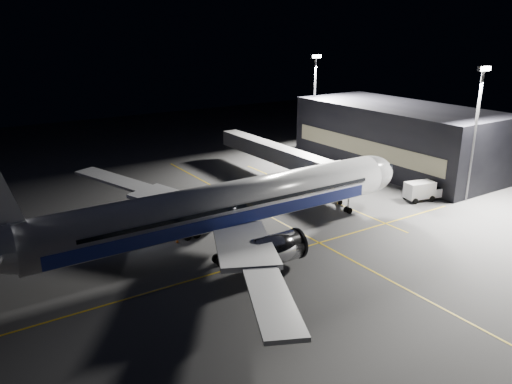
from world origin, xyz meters
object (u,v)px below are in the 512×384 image
object	(u,v)px
airliner	(219,207)
safety_cone_b	(233,213)
jet_bridge	(284,156)
safety_cone_a	(177,240)
safety_cone_c	(154,215)
service_truck	(422,190)
baggage_tug	(137,218)
floodlight_mast_north	(315,95)
floodlight_mast_south	(476,123)

from	to	relation	value
airliner	safety_cone_b	distance (m)	12.15
jet_bridge	safety_cone_a	bearing A→B (deg)	-152.54
safety_cone_a	safety_cone_c	distance (m)	10.05
airliner	service_truck	xyz separation A→B (m)	(35.31, -2.11, -3.53)
safety_cone_c	baggage_tug	bearing A→B (deg)	-158.99
floodlight_mast_north	floodlight_mast_south	bearing A→B (deg)	-90.00
airliner	floodlight_mast_south	bearing A→B (deg)	-8.33
safety_cone_b	floodlight_mast_north	bearing A→B (deg)	34.54
floodlight_mast_north	safety_cone_b	distance (m)	43.01
airliner	floodlight_mast_north	world-z (taller)	floodlight_mast_north
safety_cone_b	safety_cone_c	world-z (taller)	safety_cone_c
baggage_tug	safety_cone_a	xyz separation A→B (m)	(1.90, -8.88, -0.58)
baggage_tug	safety_cone_c	world-z (taller)	baggage_tug
safety_cone_c	floodlight_mast_north	bearing A→B (deg)	22.22
airliner	safety_cone_c	world-z (taller)	airliner
floodlight_mast_south	service_truck	size ratio (longest dim) A/B	3.29
airliner	floodlight_mast_south	xyz separation A→B (m)	(41.08, -6.01, 7.21)
jet_bridge	floodlight_mast_north	bearing A→B (deg)	37.74
airliner	service_truck	world-z (taller)	airliner
service_truck	safety_cone_b	bearing A→B (deg)	170.75
floodlight_mast_south	floodlight_mast_north	bearing A→B (deg)	90.00
jet_bridge	baggage_tug	bearing A→B (deg)	-169.86
airliner	floodlight_mast_south	distance (m)	42.13
baggage_tug	safety_cone_a	world-z (taller)	baggage_tug
floodlight_mast_south	safety_cone_b	distance (m)	38.93
service_truck	safety_cone_b	distance (m)	30.22
floodlight_mast_north	baggage_tug	distance (m)	51.98
floodlight_mast_south	baggage_tug	world-z (taller)	floodlight_mast_south
jet_bridge	safety_cone_a	world-z (taller)	jet_bridge
safety_cone_b	floodlight_mast_south	bearing A→B (deg)	-23.23
floodlight_mast_north	jet_bridge	bearing A→B (deg)	-142.26
safety_cone_a	safety_cone_c	xyz separation A→B (m)	(1.02, 10.00, 0.03)
airliner	jet_bridge	distance (m)	29.31
safety_cone_c	floodlight_mast_south	bearing A→B (deg)	-24.44
floodlight_mast_north	safety_cone_b	world-z (taller)	floodlight_mast_north
floodlight_mast_north	baggage_tug	world-z (taller)	floodlight_mast_north
floodlight_mast_north	baggage_tug	size ratio (longest dim) A/B	7.73
baggage_tug	safety_cone_c	bearing A→B (deg)	23.76
floodlight_mast_north	service_truck	world-z (taller)	floodlight_mast_north
safety_cone_a	safety_cone_b	bearing A→B (deg)	22.51
service_truck	safety_cone_a	xyz separation A→B (m)	(-39.28, 6.11, -1.34)
floodlight_mast_south	safety_cone_b	bearing A→B (deg)	156.77
jet_bridge	baggage_tug	size ratio (longest dim) A/B	12.85
airliner	jet_bridge	xyz separation A→B (m)	(23.08, 18.06, -0.58)
floodlight_mast_north	safety_cone_c	distance (m)	49.07
service_truck	baggage_tug	xyz separation A→B (m)	(-41.18, 14.99, -0.76)
floodlight_mast_north	safety_cone_c	world-z (taller)	floodlight_mast_north
floodlight_mast_south	safety_cone_a	xyz separation A→B (m)	(-45.05, 10.01, -12.08)
floodlight_mast_south	service_truck	distance (m)	12.80
airliner	safety_cone_c	xyz separation A→B (m)	(-2.96, 14.00, -4.85)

